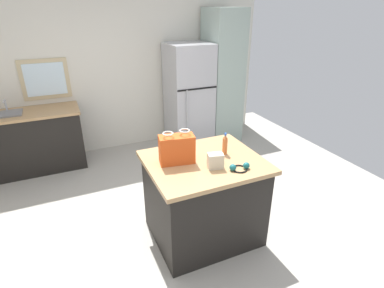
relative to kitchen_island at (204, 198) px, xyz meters
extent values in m
plane|color=#ADA89E|center=(-0.27, 0.10, -0.46)|extent=(6.33, 6.33, 0.00)
cube|color=silver|center=(-0.27, 2.74, 0.88)|extent=(5.14, 0.10, 2.68)
cube|color=#CCB78C|center=(-1.36, 2.69, 0.83)|extent=(0.68, 0.04, 0.60)
cube|color=white|center=(-1.36, 2.67, 0.83)|extent=(0.56, 0.02, 0.48)
cube|color=black|center=(0.00, 0.00, -0.03)|extent=(1.05, 0.89, 0.87)
cube|color=tan|center=(0.00, 0.00, 0.43)|extent=(1.13, 0.97, 0.04)
cube|color=#B7B7BC|center=(0.83, 2.31, 0.41)|extent=(0.70, 0.70, 1.75)
cube|color=black|center=(0.83, 1.95, 0.63)|extent=(0.69, 0.01, 0.02)
cylinder|color=#B7B7BC|center=(0.64, 1.93, 0.24)|extent=(0.02, 0.02, 0.79)
cube|color=#9EB2A8|center=(1.48, 2.31, 0.68)|extent=(0.55, 0.67, 2.28)
cube|color=black|center=(-1.71, 2.36, -0.02)|extent=(1.44, 0.60, 0.87)
cube|color=tan|center=(-1.71, 2.36, 0.43)|extent=(1.48, 0.64, 0.04)
cube|color=slate|center=(-1.93, 2.36, 0.40)|extent=(0.40, 0.32, 0.14)
cylinder|color=#B7B7BC|center=(-1.93, 2.50, 0.54)|extent=(0.03, 0.03, 0.18)
cylinder|color=#B7B7BC|center=(-1.93, 2.43, 0.63)|extent=(0.02, 0.14, 0.02)
cube|color=#DB511E|center=(-0.26, 0.07, 0.59)|extent=(0.36, 0.22, 0.28)
torus|color=white|center=(-0.34, 0.07, 0.77)|extent=(0.12, 0.12, 0.01)
torus|color=white|center=(-0.18, 0.07, 0.77)|extent=(0.12, 0.12, 0.01)
cube|color=beige|center=(0.03, -0.18, 0.53)|extent=(0.16, 0.13, 0.15)
cylinder|color=#C66633|center=(0.25, 0.04, 0.54)|extent=(0.05, 0.05, 0.18)
cone|color=#C66633|center=(0.25, 0.04, 0.65)|extent=(0.05, 0.05, 0.03)
cylinder|color=blue|center=(0.25, 0.04, 0.67)|extent=(0.02, 0.02, 0.02)
torus|color=black|center=(0.22, -0.30, 0.46)|extent=(0.17, 0.17, 0.01)
sphere|color=#19666B|center=(0.28, -0.31, 0.49)|extent=(0.06, 0.06, 0.06)
sphere|color=#19666B|center=(0.15, -0.29, 0.49)|extent=(0.06, 0.06, 0.06)
camera|label=1|loc=(-1.20, -2.39, 1.86)|focal=28.48mm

